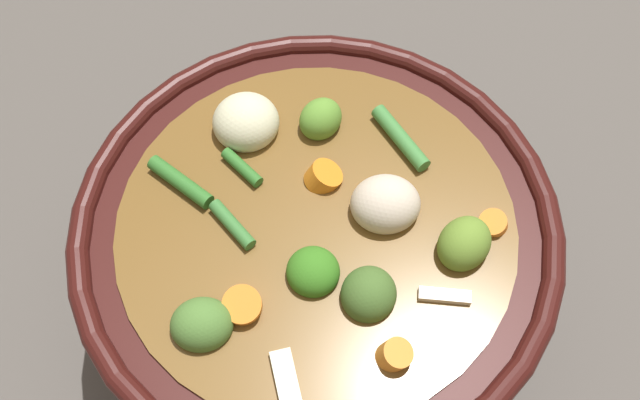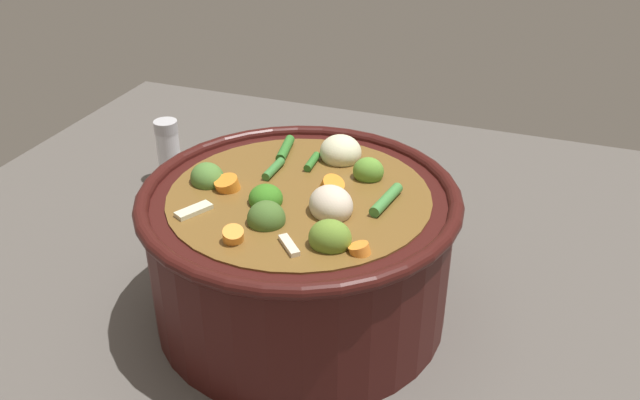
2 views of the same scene
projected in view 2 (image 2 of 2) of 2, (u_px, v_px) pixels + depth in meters
The scene contains 3 objects.
ground_plane at pixel (301, 309), 0.74m from camera, with size 1.10×1.10×0.00m, color #514C47.
cooking_pot at pixel (300, 249), 0.70m from camera, with size 0.32×0.32×0.17m.
salt_shaker at pixel (169, 150), 0.98m from camera, with size 0.03×0.03×0.09m.
Camera 2 is at (-0.54, -0.22, 0.47)m, focal length 38.44 mm.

